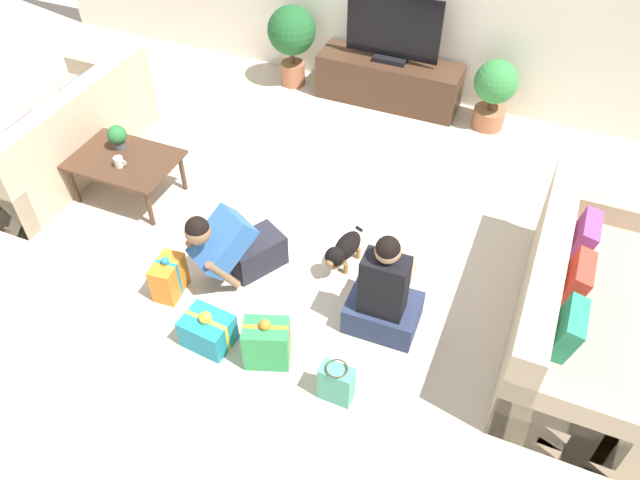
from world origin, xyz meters
The scene contains 17 objects.
ground_plane centered at (0.00, 0.00, 0.00)m, with size 16.00×16.00×0.00m, color beige.
sofa_left centered at (-2.38, 0.06, 0.30)m, with size 0.93×2.00×0.85m.
sofa_right centered at (2.38, -0.21, 0.30)m, with size 0.93×2.00×0.85m.
coffee_table centered at (-1.51, -0.09, 0.37)m, with size 0.92×0.65×0.41m.
tv_console centered at (0.13, 2.33, 0.25)m, with size 1.53×0.45×0.49m.
tv centered at (0.13, 2.33, 0.81)m, with size 0.99×0.20×0.71m.
potted_plant_back_right centered at (1.25, 2.28, 0.43)m, with size 0.43×0.43×0.73m.
potted_plant_back_left centered at (-0.98, 2.28, 0.58)m, with size 0.53×0.53×0.90m.
person_kneeling centered at (-0.15, -0.60, 0.33)m, with size 0.63×0.79×0.76m.
person_sitting centered at (1.07, -0.64, 0.33)m, with size 0.53×0.48×0.93m.
dog centered at (0.60, -0.19, 0.20)m, with size 0.22×0.53×0.32m.
gift_box_a centered at (-0.02, -1.26, 0.13)m, with size 0.36×0.30×0.32m.
gift_box_b centered at (-0.54, -0.96, 0.16)m, with size 0.20×0.30×0.38m.
gift_box_c centered at (0.43, -1.23, 0.18)m, with size 0.37×0.31×0.42m.
gift_bag_a centered at (0.99, -1.33, 0.16)m, with size 0.23×0.15×0.33m.
mug centered at (-1.47, -0.19, 0.46)m, with size 0.12×0.08×0.09m.
tabletop_plant centered at (-1.63, 0.03, 0.53)m, with size 0.17×0.17×0.22m.
Camera 1 is at (1.78, -3.47, 3.70)m, focal length 35.00 mm.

